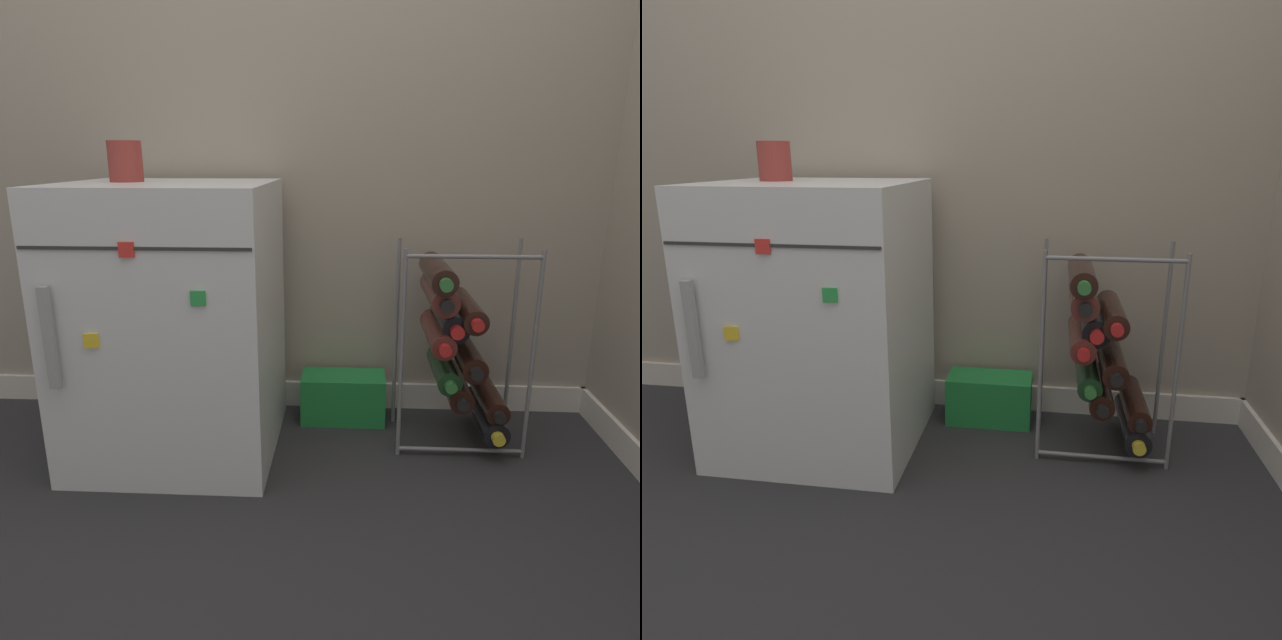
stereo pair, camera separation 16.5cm
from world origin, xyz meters
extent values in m
plane|color=#28282B|center=(0.00, 0.00, 0.00)|extent=(14.00, 14.00, 0.00)
cube|color=#9E9384|center=(0.00, 0.55, 1.25)|extent=(6.62, 0.06, 2.50)
cube|color=silver|center=(0.00, 0.51, 0.04)|extent=(6.62, 0.01, 0.09)
cube|color=silver|center=(-0.51, 0.21, 0.39)|extent=(0.57, 0.54, 0.79)
cube|color=#2D2D2D|center=(-0.51, -0.06, 0.65)|extent=(0.56, 0.00, 0.01)
cube|color=#9E9EA3|center=(-0.73, -0.08, 0.43)|extent=(0.02, 0.02, 0.26)
cube|color=red|center=(-0.52, -0.07, 0.65)|extent=(0.04, 0.01, 0.04)
cube|color=green|center=(-0.36, -0.07, 0.54)|extent=(0.04, 0.01, 0.04)
cube|color=yellow|center=(-0.63, -0.07, 0.43)|extent=(0.04, 0.01, 0.04)
cylinder|color=slate|center=(0.15, 0.18, 0.31)|extent=(0.01, 0.01, 0.62)
cylinder|color=slate|center=(0.51, 0.18, 0.31)|extent=(0.01, 0.01, 0.62)
cylinder|color=slate|center=(0.15, 0.40, 0.31)|extent=(0.01, 0.01, 0.62)
cylinder|color=slate|center=(0.51, 0.40, 0.31)|extent=(0.01, 0.01, 0.62)
cylinder|color=slate|center=(0.33, 0.18, 0.02)|extent=(0.37, 0.01, 0.01)
cylinder|color=slate|center=(0.33, 0.18, 0.60)|extent=(0.37, 0.01, 0.01)
cylinder|color=black|center=(0.42, 0.29, 0.09)|extent=(0.08, 0.30, 0.08)
cylinder|color=gold|center=(0.42, 0.13, 0.09)|extent=(0.04, 0.02, 0.04)
cylinder|color=black|center=(0.42, 0.29, 0.15)|extent=(0.07, 0.28, 0.07)
cylinder|color=black|center=(0.42, 0.14, 0.15)|extent=(0.03, 0.02, 0.03)
cylinder|color=black|center=(0.32, 0.29, 0.18)|extent=(0.07, 0.28, 0.07)
cylinder|color=black|center=(0.32, 0.14, 0.18)|extent=(0.03, 0.02, 0.03)
cylinder|color=#19381E|center=(0.28, 0.29, 0.23)|extent=(0.07, 0.26, 0.07)
cylinder|color=#2D7033|center=(0.28, 0.15, 0.23)|extent=(0.03, 0.02, 0.03)
cylinder|color=black|center=(0.35, 0.29, 0.28)|extent=(0.07, 0.29, 0.07)
cylinder|color=black|center=(0.35, 0.14, 0.28)|extent=(0.04, 0.02, 0.04)
cylinder|color=#56231E|center=(0.26, 0.29, 0.35)|extent=(0.07, 0.29, 0.07)
cylinder|color=red|center=(0.26, 0.13, 0.35)|extent=(0.03, 0.02, 0.03)
cylinder|color=black|center=(0.29, 0.29, 0.39)|extent=(0.08, 0.26, 0.08)
cylinder|color=red|center=(0.29, 0.15, 0.39)|extent=(0.04, 0.02, 0.04)
cylinder|color=black|center=(0.34, 0.29, 0.42)|extent=(0.07, 0.30, 0.07)
cylinder|color=red|center=(0.34, 0.13, 0.42)|extent=(0.03, 0.02, 0.03)
cylinder|color=#56231E|center=(0.26, 0.29, 0.47)|extent=(0.08, 0.29, 0.08)
cylinder|color=black|center=(0.26, 0.13, 0.47)|extent=(0.04, 0.02, 0.04)
cylinder|color=black|center=(0.25, 0.29, 0.53)|extent=(0.07, 0.31, 0.07)
cylinder|color=#2D7033|center=(0.25, 0.13, 0.53)|extent=(0.04, 0.02, 0.04)
cube|color=#1E7F38|center=(-0.02, 0.41, 0.08)|extent=(0.28, 0.14, 0.16)
cylinder|color=maroon|center=(-0.62, 0.23, 0.84)|extent=(0.09, 0.09, 0.11)
camera|label=1|loc=(0.00, -1.35, 0.86)|focal=32.00mm
camera|label=2|loc=(0.16, -1.33, 0.86)|focal=32.00mm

